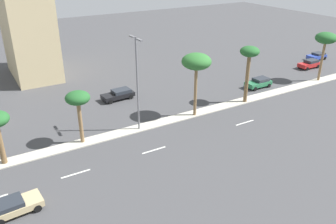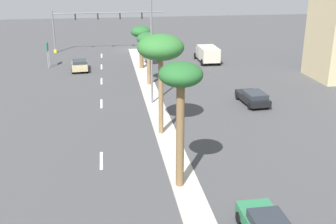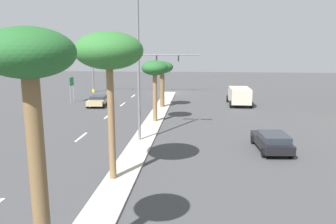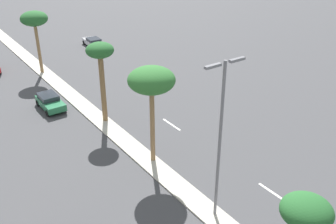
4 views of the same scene
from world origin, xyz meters
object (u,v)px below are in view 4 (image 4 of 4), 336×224
at_px(palm_tree_right, 306,215).
at_px(palm_tree_leading, 151,82).
at_px(sedan_silver_near, 93,42).
at_px(street_lamp_trailing, 220,133).
at_px(palm_tree_trailing, 100,56).
at_px(palm_tree_center, 34,20).
at_px(sedan_green_front, 50,102).

distance_m(palm_tree_right, palm_tree_leading, 14.76).
height_order(palm_tree_right, sedan_silver_near, palm_tree_right).
distance_m(palm_tree_leading, street_lamp_trailing, 7.90).
xyz_separation_m(palm_tree_trailing, palm_tree_center, (-0.63, 16.38, 0.13)).
xyz_separation_m(palm_tree_leading, sedan_green_front, (-3.40, 14.40, -6.30)).
distance_m(palm_tree_trailing, street_lamp_trailing, 16.41).
distance_m(palm_tree_leading, sedan_silver_near, 33.70).
relative_size(palm_tree_right, palm_tree_trailing, 0.76).
bearing_deg(palm_tree_right, sedan_green_front, 95.55).
bearing_deg(sedan_silver_near, palm_tree_center, -147.04).
height_order(palm_tree_right, palm_tree_leading, palm_tree_leading).
relative_size(palm_tree_leading, palm_tree_trailing, 1.03).
distance_m(palm_tree_trailing, sedan_green_front, 9.00).
bearing_deg(palm_tree_center, palm_tree_leading, -88.53).
height_order(palm_tree_trailing, sedan_green_front, palm_tree_trailing).
bearing_deg(palm_tree_trailing, palm_tree_center, 92.20).
bearing_deg(palm_tree_leading, palm_tree_center, 91.47).
height_order(palm_tree_right, palm_tree_center, palm_tree_center).
bearing_deg(sedan_green_front, palm_tree_trailing, -59.91).
bearing_deg(sedan_green_front, street_lamp_trailing, -81.75).
relative_size(palm_tree_right, palm_tree_center, 0.76).
xyz_separation_m(palm_tree_right, palm_tree_trailing, (0.57, 23.15, 1.58)).
relative_size(palm_tree_center, sedan_silver_near, 1.88).
height_order(palm_tree_right, palm_tree_trailing, palm_tree_trailing).
bearing_deg(palm_tree_center, street_lamp_trailing, -89.20).
distance_m(palm_tree_leading, palm_tree_center, 24.93).
bearing_deg(street_lamp_trailing, sedan_silver_near, 75.94).
bearing_deg(palm_tree_trailing, sedan_green_front, 120.09).
xyz_separation_m(palm_tree_right, street_lamp_trailing, (0.41, 6.75, 1.32)).
xyz_separation_m(palm_tree_center, street_lamp_trailing, (0.46, -32.79, -0.39)).
distance_m(palm_tree_leading, sedan_green_front, 16.08).
xyz_separation_m(palm_tree_right, palm_tree_leading, (0.58, 14.62, 1.95)).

